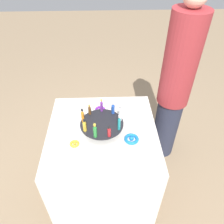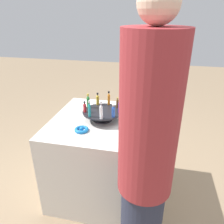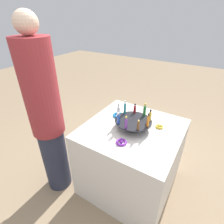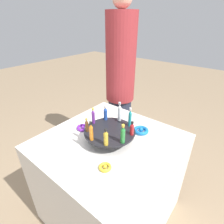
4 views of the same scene
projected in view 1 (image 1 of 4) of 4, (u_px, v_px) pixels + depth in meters
The scene contains 16 objects.
ground_plane at pixel (104, 182), 2.32m from camera, with size 12.00×12.00×0.00m, color #997F60.
party_table at pixel (103, 159), 2.06m from camera, with size 0.90×0.90×0.79m.
display_stand at pixel (102, 125), 1.76m from camera, with size 0.35×0.35×0.09m.
bottle_blue at pixel (113, 108), 1.81m from camera, with size 0.03×0.03×0.11m.
bottle_purple at pixel (101, 106), 1.83m from camera, with size 0.02×0.02×0.12m.
bottle_brown at pixel (90, 110), 1.80m from camera, with size 0.02×0.02×0.10m.
bottle_orange at pixel (83, 116), 1.72m from camera, with size 0.02×0.02×0.13m.
bottle_gold at pixel (85, 126), 1.65m from camera, with size 0.03×0.03×0.11m.
bottle_green at pixel (95, 131), 1.60m from camera, with size 0.03×0.03×0.13m.
bottle_red at pixel (109, 132), 1.61m from camera, with size 0.03×0.03×0.10m.
bottle_teal at pixel (119, 123), 1.65m from camera, with size 0.02×0.02×0.14m.
bottle_clear at pixel (120, 114), 1.73m from camera, with size 0.03×0.03×0.15m.
ribbon_bow_gold at pixel (74, 144), 1.68m from camera, with size 0.07×0.07×0.03m.
ribbon_bow_blue at pixel (132, 139), 1.72m from camera, with size 0.11×0.11×0.04m.
ribbon_bow_purple at pixel (100, 110), 1.99m from camera, with size 0.10×0.10×0.03m.
person_figure at pixel (175, 87), 2.07m from camera, with size 0.30×0.30×1.79m.
Camera 1 is at (-1.26, -0.03, 2.09)m, focal length 35.00 mm.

